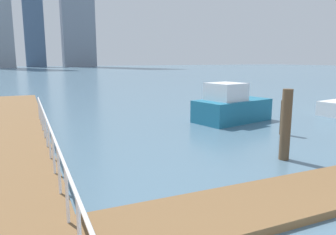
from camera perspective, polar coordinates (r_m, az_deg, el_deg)
The scene contains 7 objects.
ground_plane at distance 18.93m, azimuth -12.43°, elevation 0.11°, with size 300.00×300.00×0.00m, color slate.
floating_dock at distance 8.80m, azimuth 24.71°, elevation -11.87°, with size 12.21×2.00×0.18m, color brown.
boardwalk_railing at distance 5.32m, azimuth -16.77°, elevation -12.88°, with size 0.06×23.43×1.08m.
dock_piling_0 at distance 11.12m, azimuth 20.19°, elevation -1.23°, with size 0.33×0.33×2.34m, color brown.
dock_piling_2 at distance 14.92m, azimuth 19.76°, elevation -0.02°, with size 0.25×0.25×1.51m, color #473826.
moored_boat_0 at distance 17.35m, azimuth 11.11°, elevation 1.89°, with size 4.45×2.96×2.07m.
skyline_tower_3 at distance 153.81m, azimuth -22.72°, elevation 14.29°, with size 8.09×7.55×32.06m, color slate.
Camera 1 is at (-3.69, 1.73, 3.27)m, focal length 34.32 mm.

